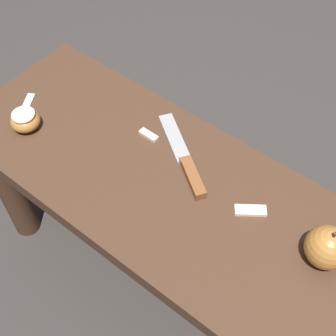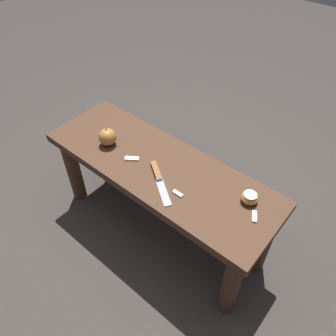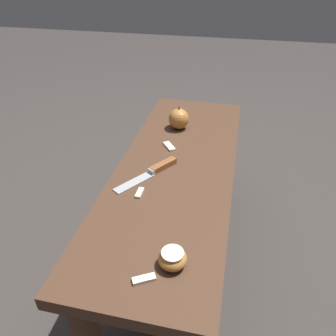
{
  "view_description": "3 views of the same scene",
  "coord_description": "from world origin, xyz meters",
  "px_view_note": "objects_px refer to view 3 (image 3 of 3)",
  "views": [
    {
      "loc": [
        0.29,
        -0.44,
        1.26
      ],
      "look_at": [
        -0.07,
        0.01,
        0.5
      ],
      "focal_mm": 50.0,
      "sensor_mm": 36.0,
      "label": 1
    },
    {
      "loc": [
        -0.7,
        0.76,
        1.46
      ],
      "look_at": [
        -0.07,
        0.01,
        0.5
      ],
      "focal_mm": 35.0,
      "sensor_mm": 36.0,
      "label": 2
    },
    {
      "loc": [
        -0.91,
        -0.17,
        1.08
      ],
      "look_at": [
        -0.07,
        0.01,
        0.5
      ],
      "focal_mm": 35.0,
      "sensor_mm": 36.0,
      "label": 3
    }
  ],
  "objects_px": {
    "wooden_bench": "(176,189)",
    "knife": "(155,170)",
    "apple_cut": "(173,258)",
    "apple_whole": "(179,119)"
  },
  "relations": [
    {
      "from": "apple_cut",
      "to": "knife",
      "type": "bearing_deg",
      "value": 20.29
    },
    {
      "from": "wooden_bench",
      "to": "knife",
      "type": "bearing_deg",
      "value": 130.42
    },
    {
      "from": "knife",
      "to": "apple_whole",
      "type": "height_order",
      "value": "apple_whole"
    },
    {
      "from": "knife",
      "to": "apple_whole",
      "type": "xyz_separation_m",
      "value": [
        0.32,
        -0.01,
        0.03
      ]
    },
    {
      "from": "apple_whole",
      "to": "apple_cut",
      "type": "bearing_deg",
      "value": -170.21
    },
    {
      "from": "wooden_bench",
      "to": "knife",
      "type": "relative_size",
      "value": 5.11
    },
    {
      "from": "wooden_bench",
      "to": "apple_whole",
      "type": "bearing_deg",
      "value": 9.28
    },
    {
      "from": "wooden_bench",
      "to": "apple_cut",
      "type": "distance_m",
      "value": 0.43
    },
    {
      "from": "knife",
      "to": "apple_whole",
      "type": "distance_m",
      "value": 0.33
    },
    {
      "from": "wooden_bench",
      "to": "apple_cut",
      "type": "relative_size",
      "value": 16.59
    }
  ]
}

